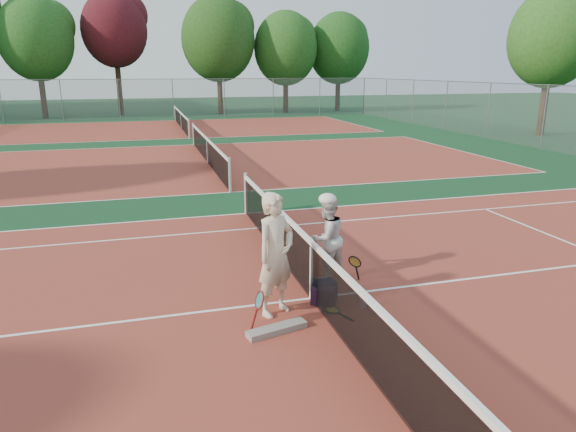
{
  "coord_description": "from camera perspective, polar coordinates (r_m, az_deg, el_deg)",
  "views": [
    {
      "loc": [
        -2.53,
        -7.48,
        3.7
      ],
      "look_at": [
        0.0,
        1.42,
        1.05
      ],
      "focal_mm": 32.0,
      "sensor_mm": 36.0,
      "label": 1
    }
  ],
  "objects": [
    {
      "name": "racket_red",
      "position": [
        7.67,
        -3.18,
        -10.42
      ],
      "size": [
        0.25,
        0.3,
        0.58
      ],
      "primitive_type": null,
      "rotation": [
        0.0,
        0.0,
        0.19
      ],
      "color": "maroon",
      "rests_on": "ground"
    },
    {
      "name": "net_far_a",
      "position": [
        21.37,
        -8.95,
        7.2
      ],
      "size": [
        0.1,
        10.98,
        1.02
      ],
      "primitive_type": null,
      "color": "black",
      "rests_on": "ground"
    },
    {
      "name": "tree_back_3",
      "position": [
        45.21,
        -7.77,
        18.9
      ],
      "size": [
        6.04,
        6.04,
        9.6
      ],
      "color": "#382314",
      "rests_on": "ground"
    },
    {
      "name": "fence_back",
      "position": [
        41.61,
        -12.65,
        12.57
      ],
      "size": [
        32.0,
        0.06,
        3.0
      ],
      "primitive_type": null,
      "color": "slate",
      "rests_on": "ground"
    },
    {
      "name": "tree_back_maroon",
      "position": [
        46.17,
        -18.74,
        18.99
      ],
      "size": [
        5.19,
        5.19,
        9.77
      ],
      "color": "#382314",
      "rests_on": "ground"
    },
    {
      "name": "tree_back_1",
      "position": [
        45.1,
        -26.22,
        17.23
      ],
      "size": [
        5.46,
        5.46,
        9.06
      ],
      "color": "#382314",
      "rests_on": "ground"
    },
    {
      "name": "court_far_a",
      "position": [
        21.45,
        -8.89,
        5.86
      ],
      "size": [
        23.77,
        10.97,
        0.01
      ],
      "primitive_type": "cube",
      "color": "maroon",
      "rests_on": "ground"
    },
    {
      "name": "player_b",
      "position": [
        9.29,
        4.32,
        -2.46
      ],
      "size": [
        0.91,
        0.82,
        1.53
      ],
      "primitive_type": "imported",
      "rotation": [
        0.0,
        0.0,
        3.52
      ],
      "color": "silver",
      "rests_on": "ground"
    },
    {
      "name": "tree_back_5",
      "position": [
        48.83,
        5.67,
        18.02
      ],
      "size": [
        5.47,
        5.47,
        8.67
      ],
      "color": "#382314",
      "rests_on": "ground"
    },
    {
      "name": "net_far_b",
      "position": [
        34.72,
        -11.8,
        10.38
      ],
      "size": [
        0.1,
        10.98,
        1.02
      ],
      "primitive_type": null,
      "color": "black",
      "rests_on": "ground"
    },
    {
      "name": "tree_back_4",
      "position": [
        46.46,
        -0.27,
        18.1
      ],
      "size": [
        5.45,
        5.45,
        8.57
      ],
      "color": "#382314",
      "rests_on": "ground"
    },
    {
      "name": "sports_bag_purple",
      "position": [
        8.47,
        3.96,
        -8.84
      ],
      "size": [
        0.44,
        0.42,
        0.29
      ],
      "primitive_type": "cube",
      "rotation": [
        0.0,
        0.0,
        -0.68
      ],
      "color": "black",
      "rests_on": "ground"
    },
    {
      "name": "tree_right_1",
      "position": [
        33.52,
        27.32,
        17.15
      ],
      "size": [
        4.76,
        4.76,
        8.13
      ],
      "color": "#382314",
      "rests_on": "ground"
    },
    {
      "name": "court_far_b",
      "position": [
        34.77,
        -11.75,
        9.55
      ],
      "size": [
        23.77,
        10.97,
        0.01
      ],
      "primitive_type": "cube",
      "color": "maroon",
      "rests_on": "ground"
    },
    {
      "name": "racket_black_held",
      "position": [
        9.25,
        7.4,
        -5.93
      ],
      "size": [
        0.41,
        0.41,
        0.54
      ],
      "primitive_type": null,
      "rotation": [
        0.0,
        0.0,
        3.93
      ],
      "color": "black",
      "rests_on": "ground"
    },
    {
      "name": "ground",
      "position": [
        8.71,
        2.58,
        -9.15
      ],
      "size": [
        130.0,
        130.0,
        0.0
      ],
      "primitive_type": "plane",
      "color": "#0E341A",
      "rests_on": "ground"
    },
    {
      "name": "sports_bag_navy",
      "position": [
        8.68,
        4.01,
        -8.18
      ],
      "size": [
        0.41,
        0.3,
        0.3
      ],
      "primitive_type": "cube",
      "rotation": [
        0.0,
        0.0,
        0.11
      ],
      "color": "black",
      "rests_on": "ground"
    },
    {
      "name": "net_main",
      "position": [
        8.51,
        2.63,
        -6.04
      ],
      "size": [
        0.1,
        10.98,
        1.02
      ],
      "primitive_type": null,
      "color": "black",
      "rests_on": "ground"
    },
    {
      "name": "player_a",
      "position": [
        7.86,
        -1.39,
        -4.3
      ],
      "size": [
        0.85,
        0.77,
        1.95
      ],
      "primitive_type": "imported",
      "rotation": [
        0.0,
        0.0,
        0.55
      ],
      "color": "beige",
      "rests_on": "ground"
    },
    {
      "name": "net_cover_canvas",
      "position": [
        7.66,
        -1.25,
        -12.48
      ],
      "size": [
        0.94,
        0.43,
        0.1
      ],
      "primitive_type": "cube",
      "rotation": [
        0.0,
        0.0,
        0.24
      ],
      "color": "slate",
      "rests_on": "ground"
    },
    {
      "name": "racket_spare",
      "position": [
        8.32,
        4.91,
        -10.35
      ],
      "size": [
        0.48,
        0.66,
        0.03
      ],
      "primitive_type": null,
      "rotation": [
        0.0,
        0.0,
        1.97
      ],
      "color": "black",
      "rests_on": "ground"
    },
    {
      "name": "court_main",
      "position": [
        8.71,
        2.58,
        -9.13
      ],
      "size": [
        23.77,
        10.97,
        0.01
      ],
      "primitive_type": "cube",
      "color": "maroon",
      "rests_on": "ground"
    },
    {
      "name": "water_bottle",
      "position": [
        8.4,
        8.35,
        -9.19
      ],
      "size": [
        0.09,
        0.09,
        0.3
      ],
      "primitive_type": "cylinder",
      "color": "#A8C2D5",
      "rests_on": "ground"
    }
  ]
}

